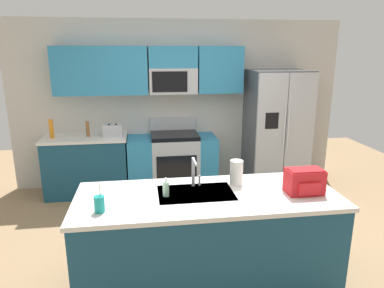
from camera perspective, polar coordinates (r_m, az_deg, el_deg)
name	(u,v)px	position (r m, az deg, el deg)	size (l,w,h in m)	color
ground_plane	(201,248)	(4.08, 1.41, -16.65)	(9.00, 9.00, 0.00)	#997A56
kitchen_wall_unit	(170,94)	(5.56, -3.55, 8.14)	(5.20, 0.43, 2.60)	beige
back_counter	(87,165)	(5.55, -16.73, -3.31)	(1.23, 0.63, 0.90)	navy
range_oven	(172,162)	(5.51, -3.21, -2.91)	(1.36, 0.61, 1.10)	#B7BABF
refrigerator	(276,130)	(5.69, 13.58, 2.30)	(0.90, 0.76, 1.85)	#4C4F54
island_counter	(207,239)	(3.36, 2.49, -15.21)	(2.35, 0.91, 0.90)	navy
toaster	(113,130)	(5.31, -12.78, 2.18)	(0.28, 0.16, 0.18)	#B7BABF
pepper_mill	(88,129)	(5.40, -16.64, 2.37)	(0.05, 0.05, 0.22)	brown
bottle_orange	(51,129)	(5.47, -21.96, 2.32)	(0.06, 0.06, 0.28)	orange
sink_faucet	(194,170)	(3.25, 0.37, -4.25)	(0.09, 0.21, 0.28)	#B7BABF
drink_cup_teal	(99,204)	(2.90, -14.87, -9.43)	(0.08, 0.08, 0.25)	teal
soap_dispenser	(166,189)	(3.10, -4.27, -7.30)	(0.06, 0.06, 0.17)	#A5D8B2
paper_towel_roll	(236,173)	(3.35, 7.24, -4.66)	(0.12, 0.12, 0.24)	white
backpack	(305,181)	(3.29, 17.89, -5.73)	(0.32, 0.22, 0.23)	red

